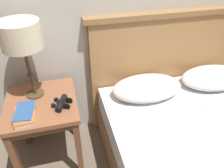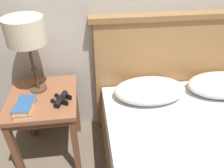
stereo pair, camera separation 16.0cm
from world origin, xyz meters
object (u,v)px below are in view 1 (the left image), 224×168
object	(u,v)px
table_lamp	(21,37)
book_stacked_on_top	(24,112)
book_on_nightstand	(24,115)
nightstand	(43,111)
binoculars_pair	(62,103)

from	to	relation	value
table_lamp	book_stacked_on_top	xyz separation A→B (m)	(-0.06, -0.23, -0.42)
table_lamp	book_on_nightstand	xyz separation A→B (m)	(-0.06, -0.24, -0.45)
nightstand	book_stacked_on_top	bearing A→B (deg)	-125.14
book_stacked_on_top	binoculars_pair	world-z (taller)	book_stacked_on_top
nightstand	book_stacked_on_top	distance (m)	0.21
book_on_nightstand	binoculars_pair	world-z (taller)	binoculars_pair
table_lamp	binoculars_pair	size ratio (longest dim) A/B	3.47
book_on_nightstand	binoculars_pair	size ratio (longest dim) A/B	1.32
nightstand	table_lamp	xyz separation A→B (m)	(-0.04, 0.10, 0.56)
book_stacked_on_top	book_on_nightstand	bearing A→B (deg)	-118.39
nightstand	book_on_nightstand	size ratio (longest dim) A/B	3.00
nightstand	table_lamp	distance (m)	0.57
book_on_nightstand	book_stacked_on_top	xyz separation A→B (m)	(0.00, 0.01, 0.03)
binoculars_pair	book_stacked_on_top	bearing A→B (deg)	-167.89
nightstand	binoculars_pair	xyz separation A→B (m)	(0.15, -0.08, 0.12)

